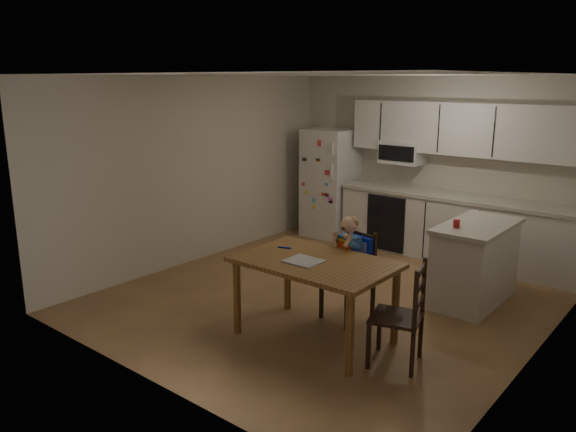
# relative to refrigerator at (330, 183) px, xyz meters

# --- Properties ---
(room) EXTENTS (4.52, 5.01, 2.51)m
(room) POSITION_rel_refrigerator_xyz_m (1.55, -1.67, 0.40)
(room) COLOR brown
(room) RESTS_ON ground
(refrigerator) EXTENTS (0.72, 0.70, 1.70)m
(refrigerator) POSITION_rel_refrigerator_xyz_m (0.00, 0.00, 0.00)
(refrigerator) COLOR silver
(refrigerator) RESTS_ON ground
(kitchen_run) EXTENTS (3.37, 0.62, 2.15)m
(kitchen_run) POSITION_rel_refrigerator_xyz_m (2.05, 0.09, 0.03)
(kitchen_run) COLOR silver
(kitchen_run) RESTS_ON ground
(kitchen_island) EXTENTS (0.64, 1.23, 0.91)m
(kitchen_island) POSITION_rel_refrigerator_xyz_m (2.86, -1.25, -0.39)
(kitchen_island) COLOR silver
(kitchen_island) RESTS_ON ground
(red_cup) EXTENTS (0.07, 0.07, 0.09)m
(red_cup) POSITION_rel_refrigerator_xyz_m (2.74, -1.56, 0.10)
(red_cup) COLOR red
(red_cup) RESTS_ON kitchen_island
(dining_table) EXTENTS (1.48, 0.95, 0.79)m
(dining_table) POSITION_rel_refrigerator_xyz_m (2.03, -3.14, -0.16)
(dining_table) COLOR brown
(dining_table) RESTS_ON ground
(napkin) EXTENTS (0.33, 0.28, 0.01)m
(napkin) POSITION_rel_refrigerator_xyz_m (1.98, -3.25, -0.05)
(napkin) COLOR #B4B4B9
(napkin) RESTS_ON dining_table
(toddler_spoon) EXTENTS (0.12, 0.06, 0.02)m
(toddler_spoon) POSITION_rel_refrigerator_xyz_m (1.55, -3.03, -0.05)
(toddler_spoon) COLOR #0E21C2
(toddler_spoon) RESTS_ON dining_table
(chair_booster) EXTENTS (0.49, 0.49, 1.11)m
(chair_booster) POSITION_rel_refrigerator_xyz_m (2.04, -2.52, -0.18)
(chair_booster) COLOR black
(chair_booster) RESTS_ON ground
(chair_side) EXTENTS (0.52, 0.52, 0.95)m
(chair_side) POSITION_rel_refrigerator_xyz_m (2.97, -3.06, -0.31)
(chair_side) COLOR black
(chair_side) RESTS_ON ground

